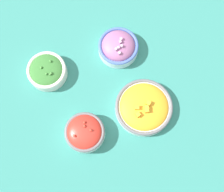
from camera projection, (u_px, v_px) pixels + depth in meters
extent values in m
plane|color=#337F75|center=(112.00, 98.00, 1.11)|extent=(3.00, 3.00, 0.00)
cylinder|color=white|center=(85.00, 133.00, 1.05)|extent=(0.13, 0.13, 0.05)
torus|color=slate|center=(84.00, 132.00, 1.03)|extent=(0.13, 0.13, 0.01)
ellipsoid|color=red|center=(84.00, 132.00, 1.03)|extent=(0.12, 0.12, 0.04)
ellipsoid|color=red|center=(91.00, 130.00, 1.00)|extent=(0.01, 0.01, 0.01)
ellipsoid|color=red|center=(84.00, 126.00, 1.00)|extent=(0.01, 0.01, 0.01)
ellipsoid|color=red|center=(74.00, 136.00, 1.00)|extent=(0.01, 0.01, 0.01)
ellipsoid|color=red|center=(84.00, 122.00, 1.01)|extent=(0.01, 0.01, 0.01)
cylinder|color=silver|center=(118.00, 48.00, 1.13)|extent=(0.15, 0.15, 0.04)
torus|color=#4766B7|center=(118.00, 46.00, 1.11)|extent=(0.15, 0.15, 0.01)
ellipsoid|color=#9E5B8E|center=(118.00, 46.00, 1.11)|extent=(0.12, 0.12, 0.05)
cube|color=#C699C1|center=(121.00, 39.00, 1.08)|extent=(0.01, 0.01, 0.01)
cube|color=#C699C1|center=(119.00, 53.00, 1.08)|extent=(0.01, 0.01, 0.01)
cube|color=#C699C1|center=(122.00, 46.00, 1.08)|extent=(0.01, 0.01, 0.01)
cube|color=#C699C1|center=(120.00, 42.00, 1.08)|extent=(0.01, 0.01, 0.01)
cube|color=#C699C1|center=(116.00, 49.00, 1.08)|extent=(0.01, 0.01, 0.01)
cube|color=#C699C1|center=(118.00, 48.00, 1.08)|extent=(0.01, 0.01, 0.01)
cylinder|color=white|center=(144.00, 108.00, 1.08)|extent=(0.20, 0.20, 0.03)
torus|color=slate|center=(144.00, 107.00, 1.07)|extent=(0.20, 0.20, 0.01)
ellipsoid|color=orange|center=(144.00, 107.00, 1.07)|extent=(0.17, 0.17, 0.04)
cube|color=#F4A828|center=(146.00, 107.00, 1.04)|extent=(0.02, 0.02, 0.01)
cube|color=#F4A828|center=(147.00, 110.00, 1.04)|extent=(0.02, 0.02, 0.01)
cube|color=#F4A828|center=(148.00, 103.00, 1.04)|extent=(0.02, 0.02, 0.01)
cube|color=#F4A828|center=(138.00, 115.00, 1.03)|extent=(0.02, 0.02, 0.01)
cube|color=#F4A828|center=(137.00, 107.00, 1.04)|extent=(0.02, 0.02, 0.01)
cylinder|color=silver|center=(47.00, 72.00, 1.11)|extent=(0.14, 0.14, 0.04)
torus|color=silver|center=(46.00, 70.00, 1.09)|extent=(0.14, 0.14, 0.01)
ellipsoid|color=#387533|center=(46.00, 70.00, 1.09)|extent=(0.12, 0.12, 0.03)
ellipsoid|color=#47893D|center=(50.00, 61.00, 1.08)|extent=(0.01, 0.01, 0.01)
ellipsoid|color=#47893D|center=(50.00, 74.00, 1.06)|extent=(0.01, 0.01, 0.01)
ellipsoid|color=#47893D|center=(51.00, 73.00, 1.07)|extent=(0.01, 0.01, 0.01)
ellipsoid|color=#47893D|center=(46.00, 74.00, 1.06)|extent=(0.01, 0.01, 0.01)
ellipsoid|color=#47893D|center=(41.00, 68.00, 1.07)|extent=(0.01, 0.01, 0.01)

